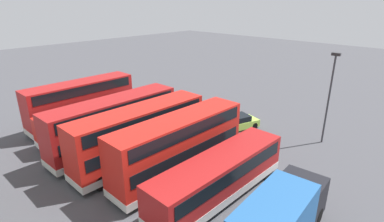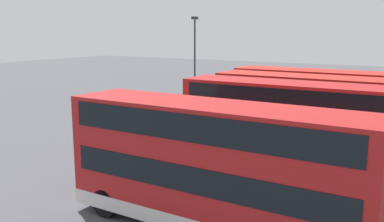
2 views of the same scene
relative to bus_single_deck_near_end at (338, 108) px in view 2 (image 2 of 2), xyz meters
name	(u,v)px [view 2 (image 2 of 2)]	position (x,y,z in m)	size (l,w,h in m)	color
ground_plane	(155,141)	(9.20, -9.19, -1.62)	(140.00, 140.00, 0.00)	#47474C
bus_single_deck_near_end	(338,108)	(0.00, 0.00, 0.00)	(2.68, 11.11, 2.95)	#A51919
bus_double_decker_second	(322,104)	(3.83, -0.13, 0.83)	(2.68, 11.22, 4.55)	red
bus_double_decker_third	(318,115)	(7.41, 0.62, 0.83)	(2.68, 11.59, 4.55)	red
bus_double_decker_fourth	(301,127)	(10.84, 0.78, 0.83)	(2.77, 11.86, 4.55)	#A51919
bus_single_deck_fifth	(265,161)	(14.36, 0.42, 0.00)	(2.84, 10.94, 2.95)	red
bus_double_decker_sixth	(214,164)	(18.07, 0.03, 0.83)	(2.65, 11.00, 4.55)	#A51919
box_truck_blue	(365,99)	(-4.88, 0.96, 0.08)	(3.08, 7.67, 3.20)	#235999
car_hatchback_silver	(175,119)	(5.64, -10.03, -0.92)	(3.01, 4.53, 1.43)	#A5D14C
lamp_post_tall	(195,56)	(-1.76, -12.89, 3.15)	(0.70, 0.30, 8.18)	#38383D
waste_bin_yellow	(168,138)	(9.63, -7.84, -1.15)	(0.60, 0.60, 0.95)	#333338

